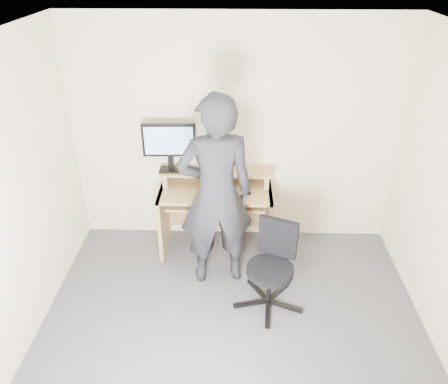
# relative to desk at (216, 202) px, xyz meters

# --- Properties ---
(ground) EXTENTS (3.50, 3.50, 0.00)m
(ground) POSITION_rel_desk_xyz_m (0.20, -1.53, -0.55)
(ground) COLOR #525257
(ground) RESTS_ON ground
(back_wall) EXTENTS (3.50, 0.02, 2.50)m
(back_wall) POSITION_rel_desk_xyz_m (0.20, 0.22, 0.70)
(back_wall) COLOR beige
(back_wall) RESTS_ON ground
(ceiling) EXTENTS (3.50, 3.50, 0.02)m
(ceiling) POSITION_rel_desk_xyz_m (0.20, -1.53, 1.95)
(ceiling) COLOR white
(ceiling) RESTS_ON back_wall
(desk) EXTENTS (1.20, 0.60, 0.91)m
(desk) POSITION_rel_desk_xyz_m (0.00, 0.00, 0.00)
(desk) COLOR tan
(desk) RESTS_ON ground
(monitor) EXTENTS (0.56, 0.16, 0.53)m
(monitor) POSITION_rel_desk_xyz_m (-0.48, 0.04, 0.68)
(monitor) COLOR black
(monitor) RESTS_ON desk
(external_drive) EXTENTS (0.07, 0.13, 0.20)m
(external_drive) POSITION_rel_desk_xyz_m (-0.03, 0.10, 0.46)
(external_drive) COLOR black
(external_drive) RESTS_ON desk
(travel_mug) EXTENTS (0.10, 0.10, 0.18)m
(travel_mug) POSITION_rel_desk_xyz_m (0.05, 0.09, 0.45)
(travel_mug) COLOR #ACACB1
(travel_mug) RESTS_ON desk
(smartphone) EXTENTS (0.07, 0.13, 0.01)m
(smartphone) POSITION_rel_desk_xyz_m (0.28, 0.06, 0.37)
(smartphone) COLOR black
(smartphone) RESTS_ON desk
(charger) EXTENTS (0.05, 0.05, 0.03)m
(charger) POSITION_rel_desk_xyz_m (-0.12, 0.00, 0.38)
(charger) COLOR black
(charger) RESTS_ON desk
(headphones) EXTENTS (0.17, 0.17, 0.06)m
(headphones) POSITION_rel_desk_xyz_m (-0.20, 0.13, 0.37)
(headphones) COLOR silver
(headphones) RESTS_ON desk
(keyboard) EXTENTS (0.49, 0.30, 0.03)m
(keyboard) POSITION_rel_desk_xyz_m (-0.11, -0.17, 0.12)
(keyboard) COLOR black
(keyboard) RESTS_ON desk
(mouse) EXTENTS (0.11, 0.09, 0.04)m
(mouse) POSITION_rel_desk_xyz_m (0.33, -0.18, 0.22)
(mouse) COLOR black
(mouse) RESTS_ON desk
(office_chair) EXTENTS (0.66, 0.64, 0.83)m
(office_chair) POSITION_rel_desk_xyz_m (0.57, -0.92, -0.09)
(office_chair) COLOR black
(office_chair) RESTS_ON ground
(person) EXTENTS (0.79, 0.59, 1.97)m
(person) POSITION_rel_desk_xyz_m (0.03, -0.58, 0.44)
(person) COLOR black
(person) RESTS_ON ground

